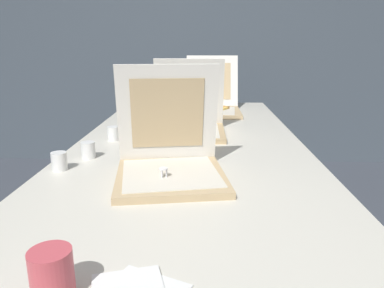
{
  "coord_description": "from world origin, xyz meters",
  "views": [
    {
      "loc": [
        0.06,
        -0.83,
        1.14
      ],
      "look_at": [
        0.02,
        0.48,
        0.78
      ],
      "focal_mm": 34.19,
      "sensor_mm": 36.0,
      "label": 1
    }
  ],
  "objects_px": {
    "cup_white_far": "(151,119)",
    "cup_printed_front": "(52,274)",
    "pizza_box_front": "(170,162)",
    "pizza_box_middle": "(189,123)",
    "cup_white_near_center": "(88,150)",
    "pizza_box_back": "(213,105)",
    "cup_white_near_left": "(59,161)",
    "table": "(189,155)",
    "cup_white_mid": "(113,134)"
  },
  "relations": [
    {
      "from": "table",
      "to": "cup_white_near_center",
      "type": "bearing_deg",
      "value": -154.67
    },
    {
      "from": "cup_white_near_center",
      "to": "cup_printed_front",
      "type": "bearing_deg",
      "value": -76.88
    },
    {
      "from": "cup_white_far",
      "to": "cup_printed_front",
      "type": "height_order",
      "value": "cup_printed_front"
    },
    {
      "from": "cup_white_far",
      "to": "cup_printed_front",
      "type": "relative_size",
      "value": 0.71
    },
    {
      "from": "pizza_box_middle",
      "to": "cup_white_mid",
      "type": "height_order",
      "value": "pizza_box_middle"
    },
    {
      "from": "cup_white_near_center",
      "to": "cup_printed_front",
      "type": "distance_m",
      "value": 0.81
    },
    {
      "from": "pizza_box_front",
      "to": "pizza_box_middle",
      "type": "height_order",
      "value": "pizza_box_front"
    },
    {
      "from": "cup_white_near_center",
      "to": "cup_printed_front",
      "type": "height_order",
      "value": "cup_printed_front"
    },
    {
      "from": "cup_white_far",
      "to": "pizza_box_back",
      "type": "bearing_deg",
      "value": 48.91
    },
    {
      "from": "table",
      "to": "cup_white_mid",
      "type": "bearing_deg",
      "value": 165.6
    },
    {
      "from": "cup_white_far",
      "to": "cup_white_near_left",
      "type": "xyz_separation_m",
      "value": [
        -0.21,
        -0.72,
        0.0
      ]
    },
    {
      "from": "pizza_box_middle",
      "to": "cup_white_near_center",
      "type": "relative_size",
      "value": 5.63
    },
    {
      "from": "pizza_box_back",
      "to": "cup_printed_front",
      "type": "distance_m",
      "value": 1.78
    },
    {
      "from": "pizza_box_back",
      "to": "pizza_box_middle",
      "type": "bearing_deg",
      "value": -103.06
    },
    {
      "from": "cup_white_mid",
      "to": "pizza_box_middle",
      "type": "bearing_deg",
      "value": 23.43
    },
    {
      "from": "cup_printed_front",
      "to": "cup_white_near_left",
      "type": "bearing_deg",
      "value": 110.4
    },
    {
      "from": "cup_white_mid",
      "to": "cup_white_near_center",
      "type": "height_order",
      "value": "same"
    },
    {
      "from": "pizza_box_back",
      "to": "cup_white_far",
      "type": "bearing_deg",
      "value": -131.4
    },
    {
      "from": "pizza_box_middle",
      "to": "cup_white_near_left",
      "type": "relative_size",
      "value": 5.63
    },
    {
      "from": "pizza_box_front",
      "to": "cup_white_near_left",
      "type": "height_order",
      "value": "pizza_box_front"
    },
    {
      "from": "cup_white_mid",
      "to": "cup_white_near_center",
      "type": "relative_size",
      "value": 1.0
    },
    {
      "from": "table",
      "to": "pizza_box_back",
      "type": "distance_m",
      "value": 0.81
    },
    {
      "from": "cup_white_near_left",
      "to": "pizza_box_middle",
      "type": "bearing_deg",
      "value": 52.37
    },
    {
      "from": "pizza_box_middle",
      "to": "cup_white_near_center",
      "type": "distance_m",
      "value": 0.55
    },
    {
      "from": "pizza_box_back",
      "to": "cup_white_near_left",
      "type": "xyz_separation_m",
      "value": [
        -0.55,
        -1.11,
        -0.02
      ]
    },
    {
      "from": "pizza_box_front",
      "to": "cup_white_far",
      "type": "distance_m",
      "value": 0.8
    },
    {
      "from": "pizza_box_back",
      "to": "cup_white_near_left",
      "type": "distance_m",
      "value": 1.24
    },
    {
      "from": "pizza_box_back",
      "to": "cup_white_near_left",
      "type": "relative_size",
      "value": 7.37
    },
    {
      "from": "cup_white_mid",
      "to": "cup_white_near_center",
      "type": "xyz_separation_m",
      "value": [
        -0.03,
        -0.27,
        0.0
      ]
    },
    {
      "from": "cup_white_far",
      "to": "cup_printed_front",
      "type": "distance_m",
      "value": 1.37
    },
    {
      "from": "pizza_box_front",
      "to": "cup_white_far",
      "type": "relative_size",
      "value": 6.24
    },
    {
      "from": "cup_white_near_left",
      "to": "cup_white_far",
      "type": "bearing_deg",
      "value": 73.67
    },
    {
      "from": "pizza_box_middle",
      "to": "cup_printed_front",
      "type": "height_order",
      "value": "pizza_box_middle"
    },
    {
      "from": "table",
      "to": "cup_white_near_center",
      "type": "height_order",
      "value": "cup_white_near_center"
    },
    {
      "from": "pizza_box_back",
      "to": "cup_white_mid",
      "type": "bearing_deg",
      "value": -123.42
    },
    {
      "from": "pizza_box_front",
      "to": "pizza_box_back",
      "type": "xyz_separation_m",
      "value": [
        0.16,
        1.17,
        -0.0
      ]
    },
    {
      "from": "pizza_box_back",
      "to": "cup_white_near_center",
      "type": "xyz_separation_m",
      "value": [
        -0.49,
        -0.97,
        -0.02
      ]
    },
    {
      "from": "cup_white_near_left",
      "to": "cup_white_near_center",
      "type": "relative_size",
      "value": 1.0
    },
    {
      "from": "cup_white_near_left",
      "to": "table",
      "type": "bearing_deg",
      "value": 36.06
    },
    {
      "from": "table",
      "to": "pizza_box_middle",
      "type": "xyz_separation_m",
      "value": [
        -0.01,
        0.23,
        0.09
      ]
    },
    {
      "from": "pizza_box_front",
      "to": "cup_printed_front",
      "type": "bearing_deg",
      "value": -112.48
    },
    {
      "from": "cup_white_mid",
      "to": "pizza_box_back",
      "type": "bearing_deg",
      "value": 56.89
    },
    {
      "from": "cup_white_far",
      "to": "cup_white_mid",
      "type": "bearing_deg",
      "value": -111.08
    },
    {
      "from": "pizza_box_front",
      "to": "pizza_box_back",
      "type": "distance_m",
      "value": 1.18
    },
    {
      "from": "cup_white_far",
      "to": "cup_white_near_left",
      "type": "relative_size",
      "value": 1.0
    },
    {
      "from": "table",
      "to": "cup_printed_front",
      "type": "xyz_separation_m",
      "value": [
        -0.19,
        -0.96,
        0.08
      ]
    },
    {
      "from": "table",
      "to": "cup_white_mid",
      "type": "height_order",
      "value": "cup_white_mid"
    },
    {
      "from": "cup_white_far",
      "to": "cup_white_mid",
      "type": "distance_m",
      "value": 0.34
    },
    {
      "from": "table",
      "to": "cup_white_near_left",
      "type": "bearing_deg",
      "value": -143.94
    },
    {
      "from": "pizza_box_back",
      "to": "cup_white_near_left",
      "type": "height_order",
      "value": "pizza_box_back"
    }
  ]
}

